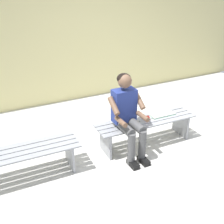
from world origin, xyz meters
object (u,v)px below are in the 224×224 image
at_px(bench_near, 146,126).
at_px(bench_far, 21,158).
at_px(book_open, 163,114).
at_px(person_seated, 128,113).
at_px(apple, 147,118).

bearing_deg(bench_near, bench_far, 0.00).
height_order(bench_near, book_open, book_open).
bearing_deg(person_seated, apple, -168.17).
bearing_deg(person_seated, bench_far, -3.68).
bearing_deg(apple, person_seated, 11.83).
relative_size(bench_near, apple, 21.50).
height_order(bench_far, apple, apple).
distance_m(bench_far, book_open, 2.27).
relative_size(person_seated, book_open, 2.97).
relative_size(bench_near, book_open, 3.96).
relative_size(bench_far, book_open, 3.73).
bearing_deg(person_seated, book_open, -170.68).
relative_size(person_seated, apple, 16.10).
height_order(person_seated, apple, person_seated).
bearing_deg(book_open, bench_near, 5.22).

